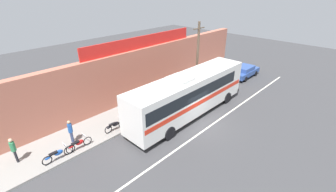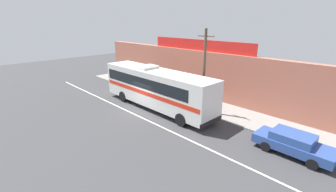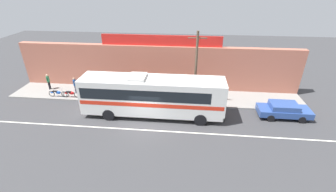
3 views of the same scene
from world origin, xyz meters
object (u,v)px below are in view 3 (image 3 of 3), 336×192
Objects in this scene: motorcycle_red at (57,93)px; pedestrian_far_right at (75,84)px; intercity_bus at (151,95)px; motorcycle_blue at (100,94)px; parked_car at (284,110)px; pedestrian_far_left at (165,90)px; pedestrian_by_curb at (48,80)px; motorcycle_green at (71,94)px; utility_pole at (196,69)px.

pedestrian_far_right reaches higher than motorcycle_red.
motorcycle_blue is at bearing 157.12° from intercity_bus.
parked_car is at bearing -3.91° from motorcycle_red.
intercity_bus is 9.36m from pedestrian_far_right.
pedestrian_far_left reaches higher than motorcycle_red.
parked_car is at bearing 3.88° from intercity_bus.
pedestrian_by_curb is (-1.84, 1.68, 0.59)m from motorcycle_red.
pedestrian_by_curb is 3.37m from pedestrian_far_right.
motorcycle_green is at bearing -92.54° from pedestrian_far_right.
intercity_bus reaches higher than motorcycle_blue.
motorcycle_red is (-13.92, 0.18, -3.21)m from utility_pole.
utility_pole is (-7.86, 1.31, 3.04)m from parked_car.
pedestrian_by_curb is (-12.88, 1.00, 0.08)m from pedestrian_far_left.
utility_pole is 16.09m from pedestrian_by_curb.
parked_car is at bearing -5.41° from motorcycle_blue.
motorcycle_green is 1.06× the size of pedestrian_by_curb.
pedestrian_far_left is at bearing 3.53° from motorcycle_red.
utility_pole is (3.75, 2.09, 1.71)m from intercity_bus.
motorcycle_blue is at bearing 2.62° from motorcycle_green.
motorcycle_green is at bearing -26.93° from pedestrian_by_curb.
parked_car reaches higher than motorcycle_green.
parked_car is at bearing -7.64° from pedestrian_by_curb.
motorcycle_blue is 6.46m from pedestrian_by_curb.
utility_pole is at bearing -2.04° from motorcycle_blue.
pedestrian_far_right is at bearing 87.46° from motorcycle_green.
pedestrian_far_left is (-2.88, 0.87, -2.71)m from utility_pole.
parked_car is (11.61, 0.79, -1.33)m from intercity_bus.
motorcycle_green is 3.71m from pedestrian_by_curb.
motorcycle_blue is 2.98m from motorcycle_green.
utility_pole is 12.78m from pedestrian_far_right.
utility_pole is at bearing -0.93° from motorcycle_green.
intercity_bus is 7.12× the size of pedestrian_by_curb.
motorcycle_green is at bearing -177.38° from motorcycle_blue.
motorcycle_green is (-20.35, 1.51, -0.17)m from parked_car.
utility_pole is at bearing -0.76° from motorcycle_red.
motorcycle_red is at bearing 176.09° from parked_car.
pedestrian_by_curb is at bearing 137.62° from motorcycle_red.
parked_car is 20.47m from pedestrian_far_right.
pedestrian_far_right is at bearing 172.84° from parked_car.
intercity_bus reaches higher than pedestrian_far_right.
motorcycle_green is at bearing 0.76° from motorcycle_red.
utility_pole is 14.29m from motorcycle_red.
utility_pole reaches higher than motorcycle_green.
parked_car reaches higher than motorcycle_blue.
intercity_bus reaches higher than pedestrian_far_left.
motorcycle_blue is 6.68m from pedestrian_far_left.
motorcycle_red is (-21.78, 1.49, -0.17)m from parked_car.
parked_car is at bearing -7.16° from pedestrian_far_right.
intercity_bus is 6.44m from motorcycle_blue.
intercity_bus is at bearing -12.62° from motorcycle_red.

